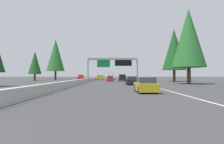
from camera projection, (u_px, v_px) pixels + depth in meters
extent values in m
plane|color=#38383A|center=(94.00, 80.00, 64.49)|extent=(320.00, 320.00, 0.00)
cube|color=#ADAAA3|center=(97.00, 78.00, 84.49)|extent=(180.00, 0.56, 0.90)
cube|color=silver|center=(127.00, 80.00, 74.55)|extent=(160.00, 0.16, 0.01)
cube|color=silver|center=(97.00, 80.00, 74.49)|extent=(160.00, 0.16, 0.01)
cylinder|color=gray|center=(88.00, 71.00, 50.54)|extent=(0.36, 0.36, 5.47)
cylinder|color=gray|center=(137.00, 71.00, 50.61)|extent=(0.36, 0.36, 5.47)
cube|color=gray|center=(112.00, 59.00, 50.62)|extent=(0.50, 12.32, 0.50)
cube|color=#0C602D|center=(104.00, 63.00, 50.44)|extent=(0.12, 3.20, 1.90)
cube|color=black|center=(123.00, 63.00, 50.47)|extent=(0.16, 4.20, 1.50)
cube|color=#AD931E|center=(146.00, 87.00, 19.61)|extent=(4.40, 1.80, 0.76)
cube|color=#2D3847|center=(146.00, 80.00, 19.40)|extent=(2.46, 1.51, 0.56)
cylinder|color=black|center=(136.00, 88.00, 21.01)|extent=(0.64, 0.22, 0.64)
cylinder|color=black|center=(151.00, 88.00, 21.02)|extent=(0.64, 0.22, 0.64)
cylinder|color=black|center=(139.00, 90.00, 18.19)|extent=(0.64, 0.22, 0.64)
cylinder|color=black|center=(157.00, 90.00, 18.20)|extent=(0.64, 0.22, 0.64)
cube|color=black|center=(132.00, 82.00, 34.88)|extent=(4.40, 1.80, 0.76)
cube|color=#2D3847|center=(132.00, 78.00, 34.67)|extent=(2.46, 1.51, 0.56)
cylinder|color=black|center=(126.00, 83.00, 36.28)|extent=(0.64, 0.22, 0.64)
cylinder|color=black|center=(135.00, 83.00, 36.29)|extent=(0.64, 0.22, 0.64)
cylinder|color=black|center=(128.00, 83.00, 33.46)|extent=(0.64, 0.22, 0.64)
cylinder|color=black|center=(137.00, 83.00, 33.47)|extent=(0.64, 0.22, 0.64)
cube|color=red|center=(110.00, 79.00, 56.06)|extent=(4.40, 1.80, 0.76)
cube|color=#2D3847|center=(110.00, 77.00, 55.85)|extent=(2.46, 1.51, 0.56)
cylinder|color=black|center=(107.00, 80.00, 57.46)|extent=(0.64, 0.22, 0.64)
cylinder|color=black|center=(113.00, 80.00, 57.47)|extent=(0.64, 0.22, 0.64)
cylinder|color=black|center=(107.00, 80.00, 54.64)|extent=(0.64, 0.22, 0.64)
cylinder|color=black|center=(113.00, 80.00, 54.65)|extent=(0.64, 0.22, 0.64)
cube|color=white|center=(111.00, 75.00, 78.76)|extent=(6.12, 2.40, 2.50)
cube|color=slate|center=(111.00, 76.00, 83.00)|extent=(2.38, 2.30, 1.90)
cylinder|color=black|center=(108.00, 78.00, 82.81)|extent=(0.90, 0.28, 0.90)
cylinder|color=black|center=(113.00, 78.00, 82.82)|extent=(0.90, 0.28, 0.90)
cylinder|color=black|center=(108.00, 78.00, 77.03)|extent=(0.90, 0.28, 0.90)
cylinder|color=black|center=(114.00, 78.00, 77.04)|extent=(0.90, 0.28, 0.90)
cube|color=black|center=(122.00, 79.00, 57.57)|extent=(5.60, 2.00, 0.70)
cube|color=black|center=(122.00, 76.00, 58.59)|extent=(2.24, 1.84, 0.90)
cube|color=#2D3847|center=(122.00, 76.00, 58.60)|extent=(2.02, 1.92, 0.41)
cylinder|color=black|center=(119.00, 79.00, 59.41)|extent=(0.80, 0.28, 0.80)
cylinder|color=black|center=(125.00, 79.00, 59.42)|extent=(0.80, 0.28, 0.80)
cylinder|color=black|center=(120.00, 80.00, 55.72)|extent=(0.80, 0.28, 0.80)
cylinder|color=black|center=(126.00, 80.00, 55.73)|extent=(0.80, 0.28, 0.80)
cube|color=white|center=(111.00, 75.00, 115.07)|extent=(11.50, 2.50, 2.90)
cube|color=#2D3847|center=(111.00, 75.00, 115.07)|extent=(11.04, 2.55, 0.84)
cylinder|color=black|center=(109.00, 77.00, 119.07)|extent=(1.00, 0.30, 1.00)
cylinder|color=black|center=(112.00, 77.00, 119.08)|extent=(1.00, 0.30, 1.00)
cylinder|color=black|center=(109.00, 77.00, 111.02)|extent=(1.00, 0.30, 1.00)
cylinder|color=black|center=(113.00, 77.00, 111.03)|extent=(1.00, 0.30, 1.00)
cube|color=#AD931E|center=(100.00, 77.00, 70.43)|extent=(5.00, 1.95, 1.44)
cube|color=#2D3847|center=(100.00, 76.00, 68.14)|extent=(0.08, 1.48, 0.56)
cylinder|color=black|center=(98.00, 79.00, 72.12)|extent=(0.70, 0.24, 0.70)
cylinder|color=black|center=(103.00, 79.00, 72.13)|extent=(0.70, 0.24, 0.70)
cylinder|color=black|center=(97.00, 79.00, 68.72)|extent=(0.70, 0.24, 0.70)
cylinder|color=black|center=(103.00, 79.00, 68.73)|extent=(0.70, 0.24, 0.70)
cube|color=red|center=(81.00, 78.00, 81.25)|extent=(5.60, 2.00, 0.70)
cube|color=red|center=(81.00, 76.00, 82.27)|extent=(2.24, 1.84, 0.90)
cube|color=#2D3847|center=(81.00, 76.00, 82.27)|extent=(2.02, 1.92, 0.41)
cylinder|color=black|center=(79.00, 78.00, 83.09)|extent=(0.80, 0.28, 0.80)
cylinder|color=black|center=(83.00, 78.00, 83.10)|extent=(0.80, 0.28, 0.80)
cylinder|color=black|center=(78.00, 78.00, 79.40)|extent=(0.80, 0.28, 0.80)
cylinder|color=black|center=(82.00, 78.00, 79.41)|extent=(0.80, 0.28, 0.80)
cylinder|color=#4C3823|center=(189.00, 76.00, 38.43)|extent=(0.71, 0.71, 3.17)
cone|color=#236028|center=(189.00, 38.00, 38.54)|extent=(6.34, 6.34, 11.25)
cylinder|color=#4C3823|center=(174.00, 76.00, 52.59)|extent=(0.69, 0.69, 3.04)
cone|color=#194C1E|center=(174.00, 49.00, 52.70)|extent=(6.08, 6.08, 10.78)
cylinder|color=#4C3823|center=(35.00, 77.00, 61.95)|extent=(0.58, 0.58, 1.98)
cone|color=#194C1E|center=(35.00, 63.00, 62.02)|extent=(3.97, 3.97, 7.03)
cylinder|color=#4C3823|center=(55.00, 75.00, 72.84)|extent=(0.71, 0.71, 3.22)
cone|color=#236028|center=(56.00, 55.00, 72.96)|extent=(6.44, 6.44, 11.41)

